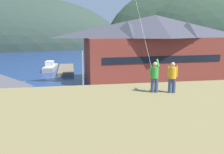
% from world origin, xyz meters
% --- Properties ---
extents(ground_plane, '(600.00, 600.00, 0.00)m').
position_xyz_m(ground_plane, '(0.00, 0.00, 0.00)').
color(ground_plane, '#66604C').
extents(parking_lot_pad, '(40.00, 20.00, 0.10)m').
position_xyz_m(parking_lot_pad, '(0.00, 5.00, 0.05)').
color(parking_lot_pad, gray).
rests_on(parking_lot_pad, ground).
extents(bay_water, '(360.00, 84.00, 0.03)m').
position_xyz_m(bay_water, '(0.00, 60.00, 0.01)').
color(bay_water, navy).
rests_on(bay_water, ground).
extents(far_hill_west_ridge, '(103.89, 71.20, 49.85)m').
position_xyz_m(far_hill_west_ridge, '(-29.04, 112.29, 0.00)').
color(far_hill_west_ridge, '#2D3D33').
rests_on(far_hill_west_ridge, ground).
extents(far_hill_center_saddle, '(149.47, 48.66, 81.63)m').
position_xyz_m(far_hill_center_saddle, '(90.98, 120.85, 0.00)').
color(far_hill_center_saddle, '#334733').
rests_on(far_hill_center_saddle, ground).
extents(harbor_lodge, '(26.29, 10.68, 11.50)m').
position_xyz_m(harbor_lodge, '(10.92, 20.95, 6.09)').
color(harbor_lodge, brown).
rests_on(harbor_lodge, ground).
extents(wharf_dock, '(3.20, 12.75, 0.70)m').
position_xyz_m(wharf_dock, '(-5.04, 32.64, 0.35)').
color(wharf_dock, '#70604C').
rests_on(wharf_dock, ground).
extents(moored_boat_wharfside, '(3.06, 7.27, 2.16)m').
position_xyz_m(moored_boat_wharfside, '(-8.52, 34.14, 0.72)').
color(moored_boat_wharfside, '#A8A399').
rests_on(moored_boat_wharfside, ground).
extents(parked_car_front_row_silver, '(4.34, 2.33, 1.82)m').
position_xyz_m(parked_car_front_row_silver, '(4.17, 6.77, 1.06)').
color(parked_car_front_row_silver, silver).
rests_on(parked_car_front_row_silver, parking_lot_pad).
extents(parked_car_mid_row_far, '(4.30, 2.26, 1.82)m').
position_xyz_m(parked_car_mid_row_far, '(0.92, 0.50, 1.06)').
color(parked_car_mid_row_far, '#B28923').
rests_on(parked_car_mid_row_far, parking_lot_pad).
extents(parked_car_front_row_red, '(4.27, 2.19, 1.82)m').
position_xyz_m(parked_car_front_row_red, '(9.32, 7.49, 1.06)').
color(parked_car_front_row_red, silver).
rests_on(parked_car_front_row_red, parking_lot_pad).
extents(parked_car_corner_spot, '(4.33, 2.32, 1.82)m').
position_xyz_m(parked_car_corner_spot, '(-3.33, 5.99, 1.06)').
color(parked_car_corner_spot, '#9EA3A8').
rests_on(parked_car_corner_spot, parking_lot_pad).
extents(parked_car_mid_row_center, '(4.21, 2.07, 1.82)m').
position_xyz_m(parked_car_mid_row_center, '(-5.82, 1.57, 1.06)').
color(parked_car_mid_row_center, navy).
rests_on(parked_car_mid_row_center, parking_lot_pad).
extents(parked_car_mid_row_near, '(4.20, 2.06, 1.82)m').
position_xyz_m(parked_car_mid_row_near, '(8.21, 1.45, 1.06)').
color(parked_car_mid_row_near, navy).
rests_on(parked_car_mid_row_near, parking_lot_pad).
extents(parked_car_back_row_left, '(4.32, 2.29, 1.82)m').
position_xyz_m(parked_car_back_row_left, '(14.47, 6.66, 1.06)').
color(parked_car_back_row_left, red).
rests_on(parked_car_back_row_left, parking_lot_pad).
extents(parking_light_pole, '(0.24, 0.78, 6.29)m').
position_xyz_m(parking_light_pole, '(-2.46, 10.56, 3.77)').
color(parking_light_pole, '#ADADB2').
rests_on(parking_light_pole, parking_lot_pad).
extents(person_kite_flyer, '(0.58, 0.63, 1.86)m').
position_xyz_m(person_kite_flyer, '(0.70, -8.39, 6.74)').
color(person_kite_flyer, '#384770').
rests_on(person_kite_flyer, grassy_hill_foreground).
extents(person_companion, '(0.54, 0.40, 1.74)m').
position_xyz_m(person_companion, '(1.64, -8.64, 6.72)').
color(person_companion, '#384770').
rests_on(person_companion, grassy_hill_foreground).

